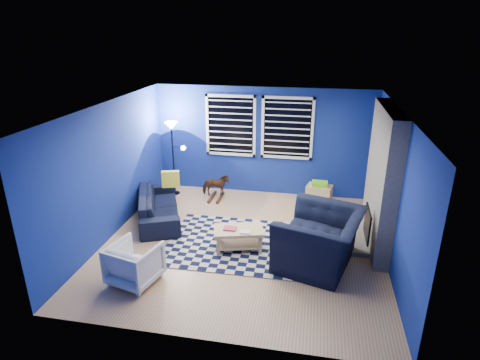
% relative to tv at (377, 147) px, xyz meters
% --- Properties ---
extents(floor, '(5.00, 5.00, 0.00)m').
position_rel_tv_xyz_m(floor, '(-2.45, -2.00, -1.40)').
color(floor, tan).
rests_on(floor, ground).
extents(ceiling, '(5.00, 5.00, 0.00)m').
position_rel_tv_xyz_m(ceiling, '(-2.45, -2.00, 1.10)').
color(ceiling, white).
rests_on(ceiling, wall_back).
extents(wall_back, '(5.00, 0.00, 5.00)m').
position_rel_tv_xyz_m(wall_back, '(-2.45, 0.50, -0.15)').
color(wall_back, navy).
rests_on(wall_back, floor).
extents(wall_left, '(0.00, 5.00, 5.00)m').
position_rel_tv_xyz_m(wall_left, '(-4.95, -2.00, -0.15)').
color(wall_left, navy).
rests_on(wall_left, floor).
extents(wall_right, '(0.00, 5.00, 5.00)m').
position_rel_tv_xyz_m(wall_right, '(0.05, -2.00, -0.15)').
color(wall_right, navy).
rests_on(wall_right, floor).
extents(fireplace, '(0.65, 2.00, 2.50)m').
position_rel_tv_xyz_m(fireplace, '(-0.09, -1.50, -0.20)').
color(fireplace, gray).
rests_on(fireplace, floor).
extents(window_left, '(1.17, 0.06, 1.42)m').
position_rel_tv_xyz_m(window_left, '(-3.20, 0.46, 0.20)').
color(window_left, black).
rests_on(window_left, wall_back).
extents(window_right, '(1.17, 0.06, 1.42)m').
position_rel_tv_xyz_m(window_right, '(-1.90, 0.46, 0.20)').
color(window_right, black).
rests_on(window_right, wall_back).
extents(tv, '(0.07, 1.00, 0.58)m').
position_rel_tv_xyz_m(tv, '(0.00, 0.00, 0.00)').
color(tv, black).
rests_on(tv, wall_right).
extents(rug, '(2.51, 2.02, 0.02)m').
position_rel_tv_xyz_m(rug, '(-2.57, -2.04, -1.39)').
color(rug, black).
rests_on(rug, floor).
extents(sofa, '(2.10, 1.46, 0.57)m').
position_rel_tv_xyz_m(sofa, '(-4.34, -1.32, -1.11)').
color(sofa, black).
rests_on(sofa, floor).
extents(armchair_big, '(1.71, 1.58, 0.92)m').
position_rel_tv_xyz_m(armchair_big, '(-1.08, -2.43, -0.94)').
color(armchair_big, black).
rests_on(armchair_big, floor).
extents(armchair_bent, '(0.85, 0.86, 0.65)m').
position_rel_tv_xyz_m(armchair_bent, '(-3.88, -3.48, -1.08)').
color(armchair_bent, gray).
rests_on(armchair_bent, floor).
extents(rocking_horse, '(0.45, 0.67, 0.52)m').
position_rel_tv_xyz_m(rocking_horse, '(-3.43, -0.11, -1.07)').
color(rocking_horse, '#4D3018').
rests_on(rocking_horse, floor).
extents(coffee_table, '(0.96, 0.70, 0.43)m').
position_rel_tv_xyz_m(coffee_table, '(-2.49, -2.24, -1.10)').
color(coffee_table, tan).
rests_on(coffee_table, rug).
extents(cabinet, '(0.61, 0.47, 0.54)m').
position_rel_tv_xyz_m(cabinet, '(-1.10, 0.01, -1.16)').
color(cabinet, tan).
rests_on(cabinet, floor).
extents(floor_lamp, '(0.47, 0.29, 1.73)m').
position_rel_tv_xyz_m(floor_lamp, '(-4.45, 0.01, 0.02)').
color(floor_lamp, black).
rests_on(floor_lamp, floor).
extents(throw_pillow, '(0.38, 0.21, 0.35)m').
position_rel_tv_xyz_m(throw_pillow, '(-4.19, -0.95, -0.65)').
color(throw_pillow, gold).
rests_on(throw_pillow, sofa).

